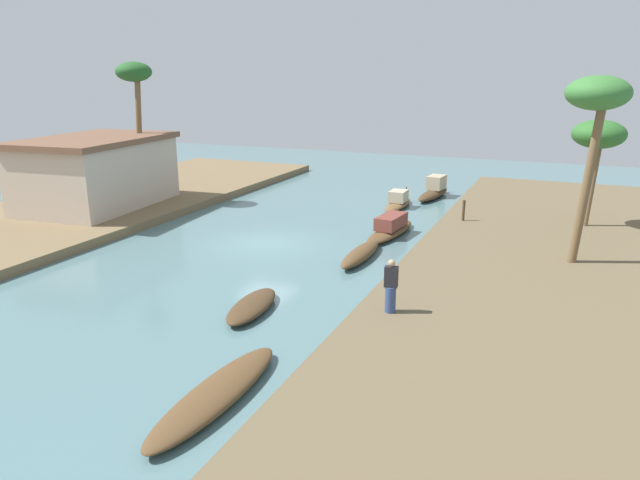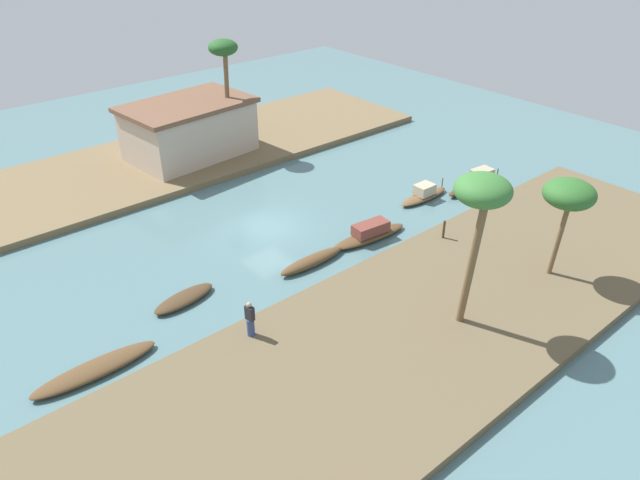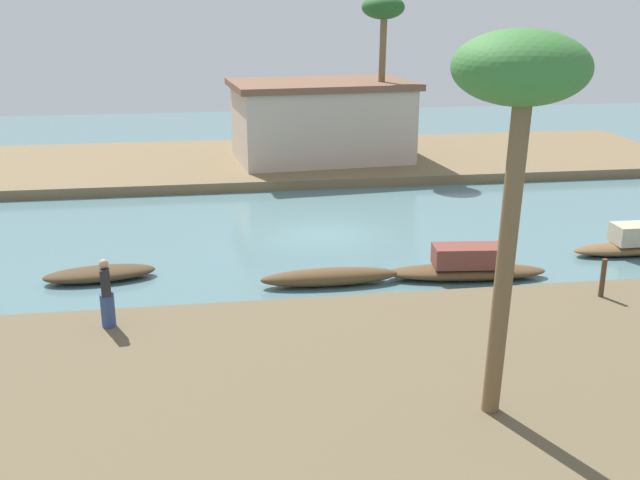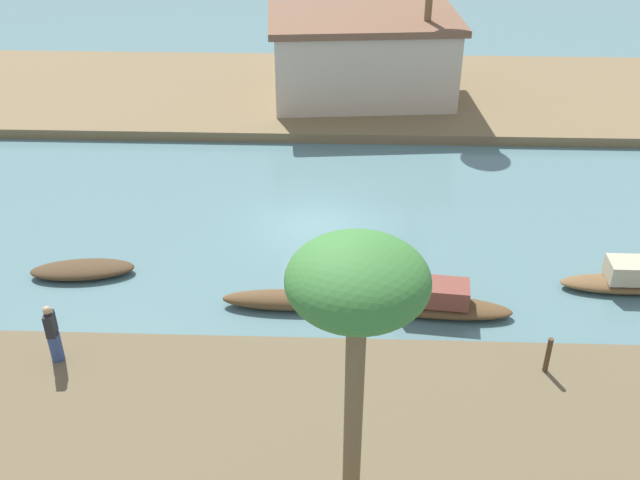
# 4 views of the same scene
# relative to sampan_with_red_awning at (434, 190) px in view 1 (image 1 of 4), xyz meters

# --- Properties ---
(river_water) EXTENTS (65.41, 65.41, 0.00)m
(river_water) POSITION_rel_sampan_with_red_awning_xyz_m (-13.61, 4.95, -0.48)
(river_water) COLOR slate
(river_water) RESTS_ON ground
(riverbank_left) EXTENTS (40.67, 10.93, 0.44)m
(riverbank_left) POSITION_rel_sampan_with_red_awning_xyz_m (-13.61, -7.42, -0.26)
(riverbank_left) COLOR brown
(riverbank_left) RESTS_ON ground
(riverbank_right) EXTENTS (40.67, 10.93, 0.44)m
(riverbank_right) POSITION_rel_sampan_with_red_awning_xyz_m (-13.61, 17.32, -0.26)
(riverbank_right) COLOR brown
(riverbank_right) RESTS_ON ground
(sampan_with_red_awning) EXTENTS (4.79, 1.53, 1.38)m
(sampan_with_red_awning) POSITION_rel_sampan_with_red_awning_xyz_m (0.00, 0.00, 0.00)
(sampan_with_red_awning) COLOR #47331E
(sampan_with_red_awning) RESTS_ON river_water
(sampan_upstream_small) EXTENTS (4.16, 0.87, 0.51)m
(sampan_upstream_small) POSITION_rel_sampan_with_red_awning_xyz_m (-14.17, 0.02, -0.23)
(sampan_upstream_small) COLOR brown
(sampan_upstream_small) RESTS_ON river_water
(sampan_midstream) EXTENTS (5.04, 1.66, 1.04)m
(sampan_midstream) POSITION_rel_sampan_with_red_awning_xyz_m (-9.96, -0.06, -0.09)
(sampan_midstream) COLOR brown
(sampan_midstream) RESTS_ON river_water
(sampan_near_left_bank) EXTENTS (3.42, 1.53, 0.41)m
(sampan_near_left_bank) POSITION_rel_sampan_with_red_awning_xyz_m (-21.00, 1.49, -0.27)
(sampan_near_left_bank) COLOR #47331E
(sampan_near_left_bank) RESTS_ON river_water
(sampan_with_tall_canopy) EXTENTS (5.32, 1.28, 0.42)m
(sampan_with_tall_canopy) POSITION_rel_sampan_with_red_awning_xyz_m (-26.24, -0.49, -0.27)
(sampan_with_tall_canopy) COLOR brown
(sampan_with_tall_canopy) RESTS_ON river_water
(sampan_open_hull) EXTENTS (4.00, 1.06, 1.03)m
(sampan_open_hull) POSITION_rel_sampan_with_red_awning_xyz_m (-3.75, 1.33, -0.12)
(sampan_open_hull) COLOR brown
(sampan_open_hull) RESTS_ON river_water
(person_on_near_bank) EXTENTS (0.38, 0.45, 1.75)m
(person_on_near_bank) POSITION_rel_sampan_with_red_awning_xyz_m (-20.20, -3.09, 0.75)
(person_on_near_bank) COLOR #33477A
(person_on_near_bank) RESTS_ON riverbank_left
(mooring_post) EXTENTS (0.14, 0.14, 1.07)m
(mooring_post) POSITION_rel_sampan_with_red_awning_xyz_m (-7.23, -3.10, 0.50)
(mooring_post) COLOR #4C3823
(mooring_post) RESTS_ON riverbank_left
(palm_tree_left_near) EXTENTS (2.34, 2.34, 7.24)m
(palm_tree_left_near) POSITION_rel_sampan_with_red_awning_xyz_m (-12.37, -8.52, 6.24)
(palm_tree_left_near) COLOR brown
(palm_tree_left_near) RESTS_ON riverbank_left
(palm_tree_left_far) EXTENTS (2.47, 2.47, 5.18)m
(palm_tree_left_far) POSITION_rel_sampan_with_red_awning_xyz_m (-5.84, -8.96, 4.40)
(palm_tree_left_far) COLOR brown
(palm_tree_left_far) RESTS_ON riverbank_left
(palm_tree_right_tall) EXTENTS (2.06, 2.06, 7.93)m
(palm_tree_right_tall) POSITION_rel_sampan_with_red_awning_xyz_m (-8.99, 15.82, 6.81)
(palm_tree_right_tall) COLOR brown
(palm_tree_right_tall) RESTS_ON riverbank_right
(riverside_building) EXTENTS (9.31, 6.50, 3.88)m
(riverside_building) POSITION_rel_sampan_with_red_awning_xyz_m (-11.85, 16.62, 1.92)
(riverside_building) COLOR #C6B29E
(riverside_building) RESTS_ON riverbank_right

